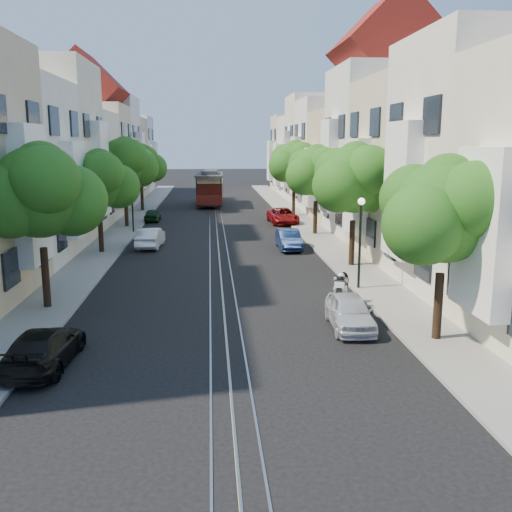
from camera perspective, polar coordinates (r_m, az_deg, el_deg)
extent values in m
plane|color=black|center=(49.59, -4.01, 3.47)|extent=(200.00, 200.00, 0.00)
cube|color=gray|center=(50.18, 4.31, 3.63)|extent=(2.50, 80.00, 0.12)
cube|color=gray|center=(50.03, -12.36, 3.38)|extent=(2.50, 80.00, 0.12)
cube|color=gray|center=(49.58, -4.65, 3.47)|extent=(0.06, 80.00, 0.02)
cube|color=gray|center=(49.58, -4.01, 3.48)|extent=(0.06, 80.00, 0.02)
cube|color=gray|center=(49.59, -3.37, 3.49)|extent=(0.06, 80.00, 0.02)
cube|color=tan|center=(49.59, -4.01, 3.48)|extent=(0.08, 80.00, 0.01)
cube|color=white|center=(19.40, 22.07, 2.36)|extent=(0.90, 3.04, 5.23)
cube|color=silver|center=(28.08, 22.02, 7.98)|extent=(7.00, 8.00, 11.00)
cube|color=white|center=(26.67, 14.51, 6.41)|extent=(0.90, 3.04, 6.05)
cube|color=beige|center=(35.44, 16.19, 8.06)|extent=(7.00, 8.00, 10.00)
cube|color=white|center=(34.34, 10.13, 6.90)|extent=(0.90, 3.04, 5.50)
cube|color=silver|center=(42.98, 12.47, 10.07)|extent=(7.00, 8.00, 12.00)
cube|color=white|center=(42.07, 7.40, 8.91)|extent=(0.90, 3.04, 6.60)
cube|color=#C6B28C|center=(50.74, 9.75, 8.62)|extent=(7.00, 8.00, 9.00)
cube|color=white|center=(49.97, 5.46, 7.87)|extent=(0.90, 3.04, 4.95)
cube|color=white|center=(58.49, 7.83, 9.75)|extent=(7.00, 8.00, 10.50)
cube|color=white|center=(57.83, 4.08, 8.97)|extent=(0.90, 3.04, 5.78)
cube|color=beige|center=(66.32, 6.35, 10.39)|extent=(7.00, 8.00, 11.50)
cube|color=white|center=(65.73, 3.03, 9.63)|extent=(0.90, 3.04, 6.32)
cube|color=silver|center=(74.21, 5.15, 9.73)|extent=(7.00, 8.00, 9.50)
cube|color=white|center=(73.69, 2.19, 9.16)|extent=(0.90, 3.04, 5.23)
cube|color=beige|center=(82.10, 4.21, 10.06)|extent=(7.00, 8.00, 10.00)
cube|color=white|center=(81.63, 1.52, 9.52)|extent=(0.90, 3.04, 5.50)
cube|color=white|center=(26.37, -21.71, 5.72)|extent=(0.90, 3.04, 5.93)
cube|color=white|center=(35.12, -23.95, 7.36)|extent=(7.00, 8.00, 9.80)
cube|color=white|center=(34.11, -17.78, 6.37)|extent=(0.90, 3.04, 5.39)
cube|color=beige|center=(42.72, -20.54, 9.46)|extent=(7.00, 8.00, 11.76)
cube|color=white|center=(41.88, -15.39, 8.45)|extent=(0.90, 3.04, 6.47)
cube|color=silver|center=(50.51, -17.97, 8.13)|extent=(7.00, 8.00, 8.82)
cube|color=white|center=(49.82, -13.63, 7.51)|extent=(0.90, 3.04, 4.85)
cube|color=beige|center=(58.30, -16.22, 9.30)|extent=(7.00, 8.00, 10.29)
cube|color=white|center=(57.69, -12.43, 8.65)|extent=(0.90, 3.04, 5.66)
cube|color=silver|center=(66.14, -14.86, 9.98)|extent=(7.00, 8.00, 11.27)
cube|color=white|center=(65.61, -11.51, 9.33)|extent=(0.90, 3.04, 6.20)
cube|color=#C6B28C|center=(74.06, -13.74, 9.38)|extent=(7.00, 8.00, 9.31)
cube|color=white|center=(73.59, -10.75, 8.91)|extent=(0.90, 3.04, 5.12)
cube|color=white|center=(81.96, -12.87, 9.74)|extent=(7.00, 8.00, 9.80)
cube|color=white|center=(81.53, -10.17, 9.29)|extent=(0.90, 3.04, 5.39)
cylinder|color=black|center=(20.43, 17.74, -4.78)|extent=(0.30, 0.30, 2.27)
sphere|color=#164912|center=(19.82, 18.30, 4.20)|extent=(3.38, 3.38, 3.38)
sphere|color=#164912|center=(20.76, 20.50, 3.24)|extent=(2.70, 2.70, 2.70)
sphere|color=#164912|center=(18.85, 16.39, 3.06)|extent=(2.64, 2.64, 2.64)
sphere|color=#164912|center=(19.86, 18.61, 6.81)|extent=(2.03, 2.03, 2.03)
cylinder|color=black|center=(31.55, 9.56, 1.32)|extent=(0.30, 0.30, 2.45)
sphere|color=#164912|center=(31.15, 9.77, 7.61)|extent=(3.64, 3.64, 3.64)
sphere|color=#164912|center=(31.94, 11.45, 6.92)|extent=(2.91, 2.91, 2.91)
sphere|color=#164912|center=(30.27, 8.32, 6.98)|extent=(2.84, 2.84, 2.84)
sphere|color=#164912|center=(31.23, 9.96, 9.26)|extent=(2.18, 2.18, 2.18)
cylinder|color=black|center=(42.19, 5.94, 3.86)|extent=(0.30, 0.30, 2.38)
sphere|color=#164912|center=(41.89, 6.04, 8.43)|extent=(3.54, 3.54, 3.54)
sphere|color=#164912|center=(42.61, 7.37, 7.91)|extent=(2.83, 2.83, 2.83)
sphere|color=#164912|center=(41.05, 4.89, 7.97)|extent=(2.76, 2.76, 2.76)
sphere|color=#164912|center=(41.97, 6.17, 9.66)|extent=(2.12, 2.12, 2.12)
cylinder|color=black|center=(52.96, 3.78, 5.48)|extent=(0.30, 0.30, 2.52)
sphere|color=#164912|center=(52.72, 3.83, 9.33)|extent=(3.74, 3.74, 3.74)
sphere|color=#164912|center=(53.40, 4.93, 8.91)|extent=(3.00, 3.00, 3.00)
sphere|color=#164912|center=(51.91, 2.89, 8.98)|extent=(2.92, 2.92, 2.92)
sphere|color=#164912|center=(52.81, 3.93, 10.31)|extent=(2.25, 2.25, 2.25)
cylinder|color=black|center=(24.67, -20.29, -2.01)|extent=(0.30, 0.30, 2.45)
sphere|color=#164912|center=(24.16, -20.85, 6.01)|extent=(3.64, 3.64, 3.64)
sphere|color=#164912|center=(24.39, -17.97, 5.30)|extent=(2.91, 2.91, 2.91)
sphere|color=#164912|center=(23.80, -23.47, 5.02)|extent=(2.84, 2.84, 2.84)
sphere|color=#164912|center=(24.17, -20.71, 8.17)|extent=(2.18, 2.18, 2.18)
cylinder|color=black|center=(36.18, -15.26, 2.20)|extent=(0.30, 0.30, 2.27)
sphere|color=#164912|center=(35.83, -15.53, 7.29)|extent=(3.38, 3.38, 3.38)
sphere|color=#164912|center=(36.16, -13.62, 6.78)|extent=(2.70, 2.70, 2.70)
sphere|color=#164912|center=(35.36, -17.23, 6.66)|extent=(2.64, 2.64, 2.64)
sphere|color=#164912|center=(35.87, -15.42, 8.74)|extent=(2.03, 2.03, 2.03)
cylinder|color=black|center=(46.91, -12.85, 4.54)|extent=(0.30, 0.30, 2.62)
sphere|color=#164912|center=(46.64, -13.05, 9.07)|extent=(3.90, 3.90, 3.90)
sphere|color=#164912|center=(47.00, -11.60, 8.65)|extent=(3.12, 3.12, 3.12)
sphere|color=#164912|center=(46.11, -14.34, 8.61)|extent=(3.04, 3.04, 3.04)
sphere|color=#164912|center=(46.70, -12.96, 10.18)|extent=(2.34, 2.34, 2.34)
cylinder|color=black|center=(57.77, -11.32, 5.70)|extent=(0.30, 0.30, 2.38)
sphere|color=#164912|center=(57.56, -11.45, 9.03)|extent=(3.54, 3.54, 3.54)
sphere|color=#164912|center=(57.95, -10.28, 8.69)|extent=(2.83, 2.83, 2.83)
sphere|color=#164912|center=(56.99, -12.48, 8.67)|extent=(2.76, 2.76, 2.76)
sphere|color=#164912|center=(57.62, -11.37, 9.94)|extent=(2.12, 2.12, 2.12)
cylinder|color=black|center=(26.43, 10.34, 1.07)|extent=(0.12, 0.12, 4.00)
sphere|color=#FFF2CC|center=(26.16, 10.50, 5.39)|extent=(0.32, 0.32, 0.32)
cylinder|color=black|center=(43.76, -12.26, 5.00)|extent=(0.12, 0.12, 4.00)
sphere|color=#FFF2CC|center=(43.59, -12.37, 7.61)|extent=(0.32, 0.32, 0.32)
torus|color=black|center=(22.67, 8.25, -5.15)|extent=(0.44, 0.88, 0.87)
torus|color=black|center=(23.89, 8.65, -2.59)|extent=(0.70, 0.71, 0.85)
ellipsoid|color=silver|center=(23.18, 8.46, -3.38)|extent=(0.86, 1.29, 0.99)
ellipsoid|color=silver|center=(22.85, 8.41, -2.96)|extent=(0.62, 0.75, 0.56)
cube|color=black|center=(22.43, 8.26, -3.78)|extent=(0.44, 0.67, 0.39)
cube|color=silver|center=(22.80, 8.40, -2.83)|extent=(0.57, 0.74, 0.33)
sphere|color=black|center=(23.13, 8.50, -2.27)|extent=(0.31, 0.31, 0.31)
cube|color=black|center=(62.37, -4.62, 5.54)|extent=(2.83, 9.07, 0.34)
cube|color=#51130D|center=(62.25, -4.64, 6.77)|extent=(2.85, 5.70, 2.70)
cube|color=beige|center=(62.18, -4.65, 7.70)|extent=(2.91, 5.76, 0.68)
cube|color=#2D2D30|center=(62.16, -4.66, 8.12)|extent=(3.05, 9.08, 0.20)
cube|color=#2D2D30|center=(62.14, -4.66, 8.38)|extent=(1.71, 5.11, 0.39)
imported|color=silver|center=(21.28, 9.35, -5.53)|extent=(1.61, 3.71, 1.24)
imported|color=#0C1A3F|center=(36.45, 3.30, 1.65)|extent=(1.37, 3.85, 1.27)
imported|color=maroon|center=(48.11, 2.70, 4.03)|extent=(2.44, 4.80, 1.30)
imported|color=black|center=(18.67, -20.46, -8.58)|extent=(1.91, 4.25, 1.21)
imported|color=white|center=(37.69, -10.51, 1.83)|extent=(1.64, 4.03, 1.30)
imported|color=black|center=(50.25, -10.31, 4.05)|extent=(1.32, 3.20, 1.09)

